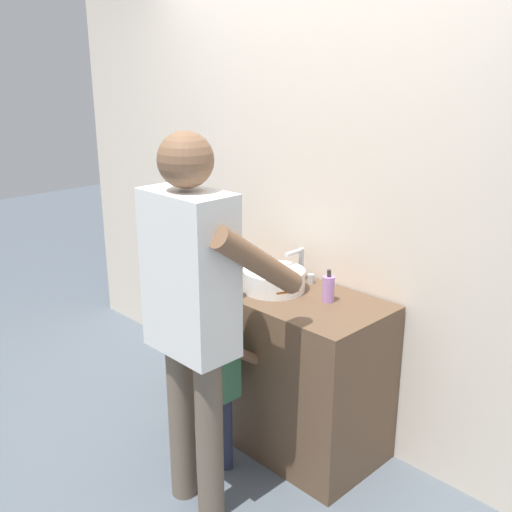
% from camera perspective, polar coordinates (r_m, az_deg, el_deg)
% --- Properties ---
extents(ground_plane, '(14.00, 14.00, 0.00)m').
position_cam_1_polar(ground_plane, '(3.39, -1.91, -18.12)').
color(ground_plane, slate).
extents(back_wall, '(4.40, 0.08, 2.70)m').
position_cam_1_polar(back_wall, '(3.25, 5.97, 6.44)').
color(back_wall, beige).
rests_on(back_wall, ground).
extents(vanity_cabinet, '(1.21, 0.54, 0.86)m').
position_cam_1_polar(vanity_cabinet, '(3.34, 1.87, -10.01)').
color(vanity_cabinet, brown).
rests_on(vanity_cabinet, ground).
extents(sink_basin, '(0.32, 0.32, 0.11)m').
position_cam_1_polar(sink_basin, '(3.12, 1.70, -2.23)').
color(sink_basin, white).
rests_on(sink_basin, vanity_cabinet).
extents(faucet, '(0.18, 0.14, 0.18)m').
position_cam_1_polar(faucet, '(3.25, 4.15, -0.97)').
color(faucet, '#B7BABF').
rests_on(faucet, vanity_cabinet).
extents(toothbrush_cup, '(0.07, 0.07, 0.21)m').
position_cam_1_polar(toothbrush_cup, '(3.38, -3.41, -0.77)').
color(toothbrush_cup, '#4C8EB2').
rests_on(toothbrush_cup, vanity_cabinet).
extents(soap_bottle, '(0.06, 0.06, 0.17)m').
position_cam_1_polar(soap_bottle, '(2.99, 6.86, -3.08)').
color(soap_bottle, '#B27FC6').
rests_on(soap_bottle, vanity_cabinet).
extents(child_toddler, '(0.28, 0.28, 0.90)m').
position_cam_1_polar(child_toddler, '(3.04, -3.44, -10.71)').
color(child_toddler, '#2D334C').
rests_on(child_toddler, ground).
extents(adult_parent, '(0.54, 0.57, 1.74)m').
position_cam_1_polar(adult_parent, '(2.57, -5.91, -3.86)').
color(adult_parent, '#6B5B4C').
rests_on(adult_parent, ground).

